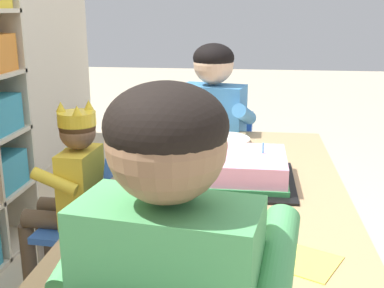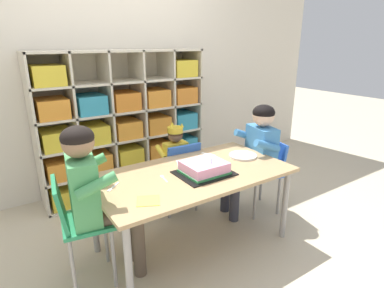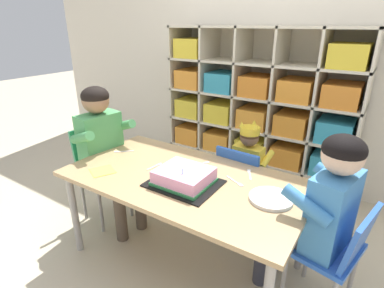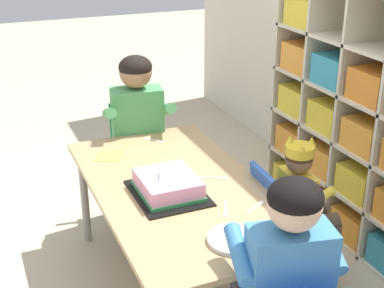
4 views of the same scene
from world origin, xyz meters
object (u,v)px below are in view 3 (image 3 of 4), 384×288
at_px(paper_plate_stack, 271,198).
at_px(fork_scattered_mid_table, 250,174).
at_px(classroom_chair_adult_side, 100,164).
at_px(birthday_cake_on_tray, 184,178).
at_px(fork_beside_plate_stack, 235,182).
at_px(classroom_chair_guest_side, 335,249).
at_px(classroom_chair_blue, 242,182).
at_px(fork_near_child_seat, 155,166).
at_px(child_with_crown, 250,162).
at_px(guest_at_table_side, 320,205).
at_px(fork_by_napkin, 123,151).
at_px(adult_helper_seated, 105,143).
at_px(fork_at_table_front_edge, 201,164).
at_px(activity_table, 184,185).

height_order(paper_plate_stack, fork_scattered_mid_table, paper_plate_stack).
xyz_separation_m(classroom_chair_adult_side, birthday_cake_on_tray, (0.88, -0.13, 0.19)).
bearing_deg(fork_beside_plate_stack, birthday_cake_on_tray, 62.42).
bearing_deg(classroom_chair_guest_side, paper_plate_stack, -68.08).
height_order(paper_plate_stack, fork_beside_plate_stack, paper_plate_stack).
xyz_separation_m(classroom_chair_blue, fork_near_child_seat, (-0.41, -0.47, 0.21)).
distance_m(child_with_crown, guest_at_table_side, 0.75).
xyz_separation_m(classroom_chair_guest_side, fork_by_napkin, (-1.45, -0.02, 0.21)).
height_order(adult_helper_seated, birthday_cake_on_tray, adult_helper_seated).
xyz_separation_m(classroom_chair_guest_side, paper_plate_stack, (-0.34, -0.06, 0.21)).
height_order(adult_helper_seated, guest_at_table_side, adult_helper_seated).
height_order(classroom_chair_blue, fork_beside_plate_stack, classroom_chair_blue).
xyz_separation_m(fork_by_napkin, fork_at_table_front_edge, (0.58, 0.13, -0.00)).
height_order(birthday_cake_on_tray, fork_at_table_front_edge, birthday_cake_on_tray).
relative_size(paper_plate_stack, fork_near_child_seat, 1.83).
bearing_deg(adult_helper_seated, birthday_cake_on_tray, -89.50).
xyz_separation_m(activity_table, fork_near_child_seat, (-0.23, 0.02, 0.06)).
distance_m(adult_helper_seated, birthday_cake_on_tray, 0.77).
bearing_deg(classroom_chair_blue, adult_helper_seated, 30.22).
distance_m(child_with_crown, fork_by_napkin, 0.93).
distance_m(adult_helper_seated, classroom_chair_guest_side, 1.60).
xyz_separation_m(adult_helper_seated, fork_scattered_mid_table, (1.03, 0.21, -0.05)).
distance_m(guest_at_table_side, fork_by_napkin, 1.34).
height_order(activity_table, classroom_chair_guest_side, classroom_chair_guest_side).
distance_m(activity_table, fork_at_table_front_edge, 0.21).
bearing_deg(adult_helper_seated, fork_near_child_seat, -83.82).
bearing_deg(adult_helper_seated, fork_scattered_mid_table, -69.94).
distance_m(fork_by_napkin, fork_near_child_seat, 0.35).
height_order(activity_table, paper_plate_stack, paper_plate_stack).
bearing_deg(classroom_chair_guest_side, classroom_chair_adult_side, -76.43).
relative_size(fork_scattered_mid_table, fork_at_table_front_edge, 0.95).
xyz_separation_m(paper_plate_stack, fork_near_child_seat, (-0.76, -0.02, -0.01)).
height_order(classroom_chair_guest_side, fork_near_child_seat, classroom_chair_guest_side).
height_order(child_with_crown, classroom_chair_guest_side, child_with_crown).
height_order(classroom_chair_blue, classroom_chair_adult_side, classroom_chair_adult_side).
bearing_deg(fork_scattered_mid_table, classroom_chair_guest_side, 46.46).
distance_m(classroom_chair_guest_side, fork_beside_plate_stack, 0.61).
xyz_separation_m(classroom_chair_guest_side, guest_at_table_side, (-0.11, 0.02, 0.21)).
xyz_separation_m(classroom_chair_blue, child_with_crown, (0.01, 0.11, 0.12)).
height_order(adult_helper_seated, fork_by_napkin, adult_helper_seated).
xyz_separation_m(classroom_chair_blue, guest_at_table_side, (0.58, -0.37, 0.22)).
height_order(activity_table, fork_scattered_mid_table, fork_scattered_mid_table).
bearing_deg(fork_by_napkin, classroom_chair_blue, -12.31).
distance_m(fork_by_napkin, fork_at_table_front_edge, 0.59).
xyz_separation_m(classroom_chair_blue, birthday_cake_on_tray, (-0.13, -0.55, 0.25)).
xyz_separation_m(classroom_chair_adult_side, classroom_chair_guest_side, (1.69, 0.04, -0.05)).
bearing_deg(fork_by_napkin, classroom_chair_adult_side, 144.45).
xyz_separation_m(birthday_cake_on_tray, fork_by_napkin, (-0.63, 0.15, -0.04)).
relative_size(child_with_crown, fork_scattered_mid_table, 6.67).
bearing_deg(activity_table, classroom_chair_blue, 70.01).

